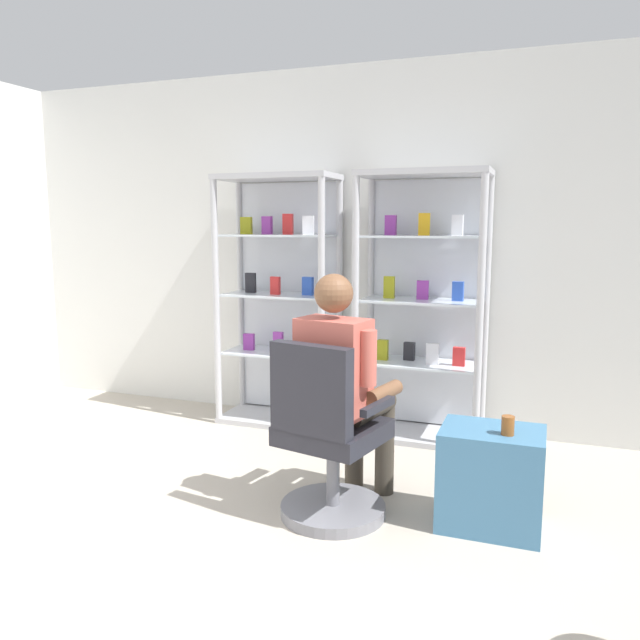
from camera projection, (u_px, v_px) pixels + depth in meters
back_wall at (359, 248)px, 4.82m from camera, size 6.00×0.10×2.70m
display_cabinet_left at (282, 298)px, 4.84m from camera, size 0.90×0.45×1.90m
display_cabinet_right at (423, 305)px, 4.47m from camera, size 0.90×0.45×1.90m
office_chair at (328, 447)px, 3.24m from camera, size 0.61×0.58×0.96m
seated_shopkeeper at (344, 381)px, 3.33m from camera, size 0.55×0.61×1.29m
storage_crate at (491, 478)px, 3.18m from camera, size 0.51×0.38×0.52m
tea_glass at (508, 425)px, 3.06m from camera, size 0.06×0.06×0.09m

